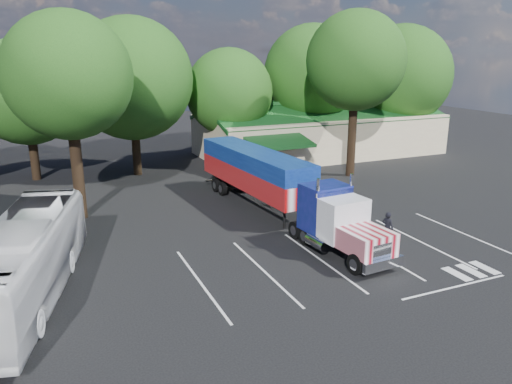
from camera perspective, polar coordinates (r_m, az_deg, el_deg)
name	(u,v)px	position (r m, az deg, el deg)	size (l,w,h in m)	color
ground	(271,224)	(30.70, 1.70, -3.69)	(120.00, 120.00, 0.00)	black
event_hall	(318,132)	(51.77, 7.08, 6.78)	(24.20, 14.12, 5.55)	beige
tree_row_b	(26,92)	(44.03, -24.77, 10.35)	(8.40, 8.40, 11.35)	black
tree_row_c	(132,79)	(43.02, -14.02, 12.43)	(10.00, 10.00, 13.05)	black
tree_row_d	(229,92)	(46.76, -3.08, 11.31)	(8.00, 8.00, 10.60)	black
tree_row_e	(312,74)	(50.98, 6.46, 13.30)	(9.60, 9.60, 12.90)	black
tree_row_f	(401,75)	(55.72, 16.26, 12.69)	(10.40, 10.40, 13.00)	black
tree_near_left	(68,76)	(32.21, -20.69, 12.28)	(7.60, 7.60, 12.65)	black
tree_near_right	(356,61)	(42.10, 11.35, 14.46)	(8.00, 8.00, 13.50)	black
semi_truck	(273,181)	(31.76, 1.95, 1.26)	(4.01, 19.28, 4.01)	black
woman	(387,228)	(28.32, 14.79, -3.97)	(0.67, 0.44, 1.83)	black
bicycle	(275,200)	(33.95, 2.21, -0.94)	(0.61, 1.76, 0.93)	black
tour_bus	(23,261)	(23.38, -25.09, -7.13)	(2.91, 12.43, 3.46)	silver
silver_sedan	(322,154)	(47.93, 7.54, 4.28)	(1.63, 4.66, 1.54)	#AAACB2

